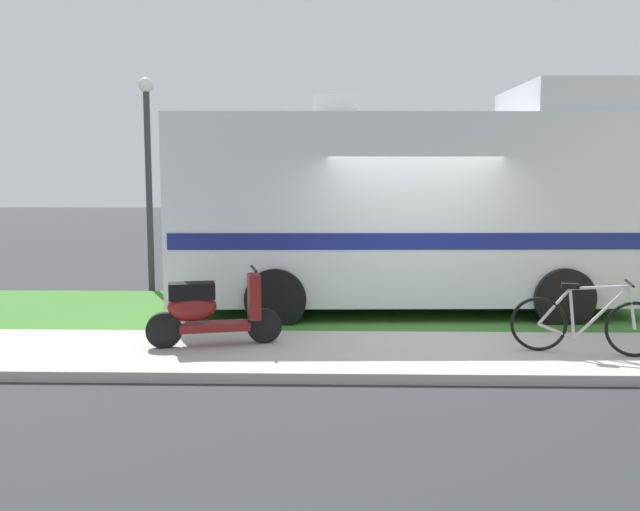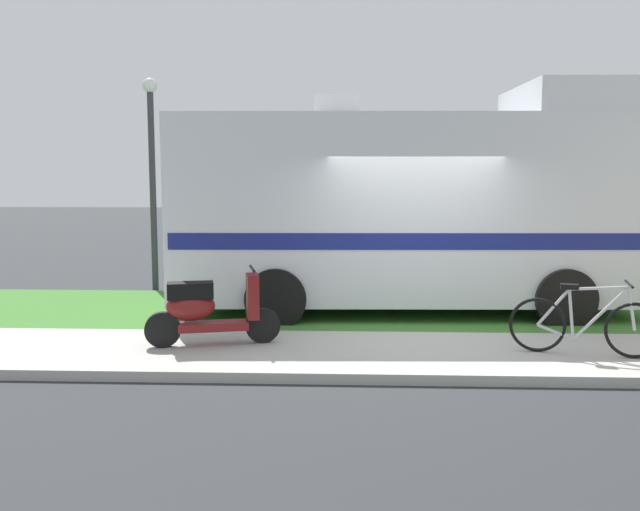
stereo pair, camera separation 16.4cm
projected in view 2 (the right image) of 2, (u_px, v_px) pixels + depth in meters
ground_plane at (417, 337)px, 9.29m from camera, size 80.00×80.00×0.00m
sidewalk at (427, 356)px, 8.09m from camera, size 24.00×2.00×0.12m
grass_strip at (407, 313)px, 10.77m from camera, size 24.00×3.40×0.08m
motorhome_rv at (410, 207)px, 10.79m from camera, size 7.28×2.89×3.63m
scooter at (208, 309)px, 8.32m from camera, size 1.65×0.64×0.97m
bicycle at (585, 324)px, 7.86m from camera, size 1.69×0.59×0.88m
pickup_truck_near at (404, 232)px, 15.13m from camera, size 5.32×2.18×1.83m
street_lamp_post at (152, 163)px, 12.77m from camera, size 0.28×0.28×4.07m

